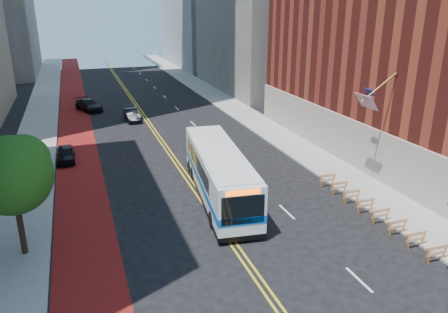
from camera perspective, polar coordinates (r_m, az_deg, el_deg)
ground at (r=23.19m, az=4.18°, el=-15.30°), size 160.00×160.00×0.00m
sidewalk_left at (r=49.40m, az=-23.28°, el=2.42°), size 4.00×140.00×0.15m
sidewalk_right at (r=53.02m, az=3.46°, el=5.08°), size 4.00×140.00×0.15m
bus_lane_paint at (r=49.23m, az=-18.76°, el=2.85°), size 3.60×140.00×0.01m
center_line_inner at (r=49.81m, az=-9.65°, el=3.80°), size 0.14×140.00×0.01m
center_line_outer at (r=49.86m, az=-9.24°, el=3.84°), size 0.14×140.00×0.01m
lane_dashes at (r=58.34m, az=-6.17°, el=6.26°), size 0.14×98.20×0.01m
brick_building at (r=41.85m, az=27.07°, el=14.36°), size 18.73×36.00×22.00m
construction_barriers at (r=29.87m, az=18.84°, el=-6.46°), size 1.42×10.91×1.00m
street_tree at (r=25.14m, az=-25.89°, el=-1.84°), size 4.20×4.20×6.70m
transit_bus at (r=30.80m, az=-0.69°, el=-2.09°), size 4.40×13.43×3.62m
car_a at (r=40.71m, az=-20.03°, el=0.29°), size 1.58×3.88×1.32m
car_b at (r=52.91m, az=-11.95°, el=5.36°), size 1.64×4.30×1.40m
car_c at (r=59.31m, az=-17.26°, el=6.43°), size 3.76×5.42×1.46m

